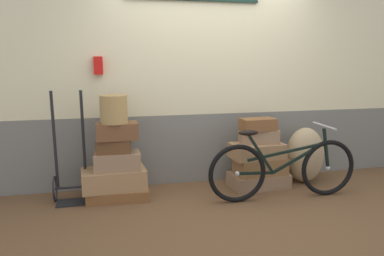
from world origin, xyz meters
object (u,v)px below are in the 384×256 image
object	(u,v)px
burlap_sack	(305,155)
bicycle	(283,169)
luggage_trolley	(71,175)
suitcase_0	(118,193)
suitcase_3	(114,146)
suitcase_4	(117,131)
suitcase_7	(257,151)
suitcase_9	(258,124)
suitcase_6	(260,166)
wicker_basket	(114,109)
suitcase_2	(117,161)
suitcase_8	(259,136)
suitcase_1	(114,179)
suitcase_5	(258,180)

from	to	relation	value
burlap_sack	bicycle	bearing A→B (deg)	-138.70
luggage_trolley	burlap_sack	xyz separation A→B (m)	(2.82, -0.02, 0.06)
suitcase_0	suitcase_3	distance (m)	0.54
suitcase_4	luggage_trolley	distance (m)	0.70
suitcase_7	suitcase_9	world-z (taller)	suitcase_9
suitcase_0	luggage_trolley	xyz separation A→B (m)	(-0.50, 0.05, 0.23)
suitcase_6	wicker_basket	distance (m)	1.86
suitcase_0	suitcase_2	size ratio (longest dim) A/B	1.36
suitcase_8	wicker_basket	world-z (taller)	wicker_basket
suitcase_4	wicker_basket	world-z (taller)	wicker_basket
suitcase_2	suitcase_9	distance (m)	1.68
suitcase_0	suitcase_7	bearing A→B (deg)	1.39
suitcase_8	burlap_sack	size ratio (longest dim) A/B	0.64
suitcase_7	suitcase_8	size ratio (longest dim) A/B	1.38
suitcase_1	suitcase_4	size ratio (longest dim) A/B	1.55
suitcase_2	suitcase_5	size ratio (longest dim) A/B	0.73
suitcase_1	wicker_basket	xyz separation A→B (m)	(0.03, -0.02, 0.78)
suitcase_7	suitcase_6	bearing A→B (deg)	-24.01
suitcase_5	suitcase_4	bearing A→B (deg)	174.27
suitcase_1	suitcase_2	xyz separation A→B (m)	(0.04, -0.02, 0.20)
suitcase_7	suitcase_8	distance (m)	0.17
suitcase_4	suitcase_9	size ratio (longest dim) A/B	1.09
suitcase_7	luggage_trolley	world-z (taller)	luggage_trolley
luggage_trolley	bicycle	bearing A→B (deg)	-12.18
suitcase_1	suitcase_7	size ratio (longest dim) A/B	1.11
suitcase_3	suitcase_8	xyz separation A→B (m)	(1.70, -0.01, 0.02)
suitcase_1	luggage_trolley	distance (m)	0.46
suitcase_8	burlap_sack	world-z (taller)	suitcase_8
suitcase_3	suitcase_6	distance (m)	1.75
suitcase_5	suitcase_2	bearing A→B (deg)	174.94
suitcase_9	wicker_basket	xyz separation A→B (m)	(-1.66, 0.01, 0.23)
suitcase_2	suitcase_3	distance (m)	0.17
suitcase_4	wicker_basket	distance (m)	0.24
wicker_basket	suitcase_1	bearing A→B (deg)	150.57
suitcase_2	suitcase_6	size ratio (longest dim) A/B	0.84
suitcase_7	burlap_sack	world-z (taller)	burlap_sack
suitcase_5	suitcase_8	bearing A→B (deg)	131.56
suitcase_8	wicker_basket	bearing A→B (deg)	-172.87
suitcase_9	bicycle	size ratio (longest dim) A/B	0.24
suitcase_5	suitcase_8	xyz separation A→B (m)	(-0.01, 0.01, 0.54)
suitcase_7	luggage_trolley	size ratio (longest dim) A/B	0.51
burlap_sack	luggage_trolley	bearing A→B (deg)	179.55
suitcase_7	luggage_trolley	bearing A→B (deg)	173.38
suitcase_0	suitcase_5	distance (m)	1.69
suitcase_4	suitcase_5	world-z (taller)	suitcase_4
burlap_sack	bicycle	world-z (taller)	bicycle
suitcase_3	burlap_sack	bearing A→B (deg)	5.58
suitcase_0	suitcase_6	xyz separation A→B (m)	(1.69, -0.04, 0.21)
suitcase_0	suitcase_1	xyz separation A→B (m)	(-0.04, -0.00, 0.17)
suitcase_7	burlap_sack	xyz separation A→B (m)	(0.67, 0.05, -0.11)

